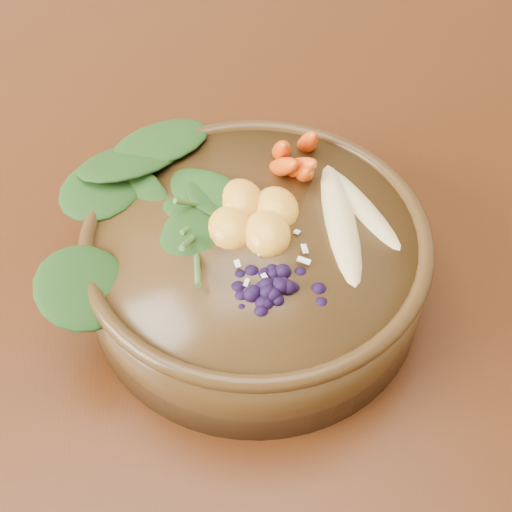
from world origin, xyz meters
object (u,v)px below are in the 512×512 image
banana_halves (353,203)px  carrot_cluster (294,128)px  blueberry_pile (278,274)px  mandarin_cluster (253,205)px  kale_heap (188,174)px  stoneware_bowl (256,265)px

banana_halves → carrot_cluster: bearing=113.1°
carrot_cluster → blueberry_pile: 0.13m
mandarin_cluster → blueberry_pile: bearing=-85.1°
kale_heap → blueberry_pile: 0.11m
banana_halves → kale_heap: bearing=156.5°
carrot_cluster → banana_halves: (0.03, -0.06, -0.02)m
blueberry_pile → kale_heap: bearing=116.0°
mandarin_cluster → blueberry_pile: (0.01, -0.07, 0.00)m
stoneware_bowl → blueberry_pile: size_ratio=2.16×
mandarin_cluster → blueberry_pile: 0.07m
kale_heap → banana_halves: 0.12m
carrot_cluster → banana_halves: 0.07m
mandarin_cluster → kale_heap: bearing=142.4°
banana_halves → mandarin_cluster: (-0.07, 0.01, 0.00)m
kale_heap → blueberry_pile: (0.05, -0.10, -0.00)m
kale_heap → banana_halves: (0.11, -0.04, -0.01)m
kale_heap → carrot_cluster: carrot_cluster is taller
banana_halves → blueberry_pile: size_ratio=1.23×
carrot_cluster → mandarin_cluster: bearing=-129.8°
stoneware_bowl → banana_halves: banana_halves is taller
carrot_cluster → stoneware_bowl: bearing=-123.7°
carrot_cluster → blueberry_pile: (-0.03, -0.12, -0.02)m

